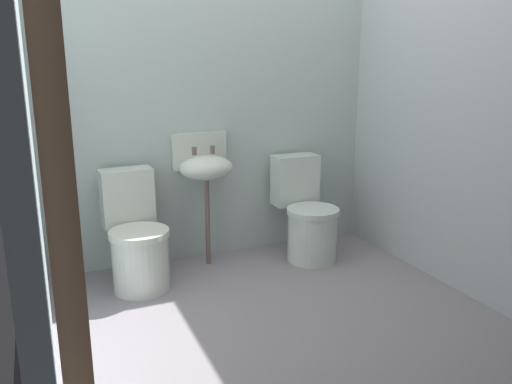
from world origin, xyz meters
name	(u,v)px	position (x,y,z in m)	size (l,w,h in m)	color
ground_plane	(273,316)	(0.00, 0.00, -0.04)	(2.96, 2.54, 0.08)	gray
wall_back	(212,102)	(0.00, 1.12, 1.20)	(2.96, 0.10, 2.41)	#B0C1BB
wall_left	(20,127)	(-1.33, 0.10, 1.20)	(0.10, 2.34, 2.41)	#ABBFC2
wall_right	(444,107)	(1.33, 0.10, 1.20)	(0.10, 2.34, 2.41)	#B4BBBD
wooden_door_post	(57,163)	(-1.21, -0.92, 1.20)	(0.10, 0.10, 2.41)	#997153
toilet_left	(136,240)	(-0.70, 0.72, 0.32)	(0.42, 0.61, 0.78)	silver
toilet_right	(307,218)	(0.63, 0.72, 0.32)	(0.40, 0.59, 0.78)	silver
sink	(205,167)	(-0.13, 0.91, 0.75)	(0.42, 0.35, 0.99)	#6B5850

